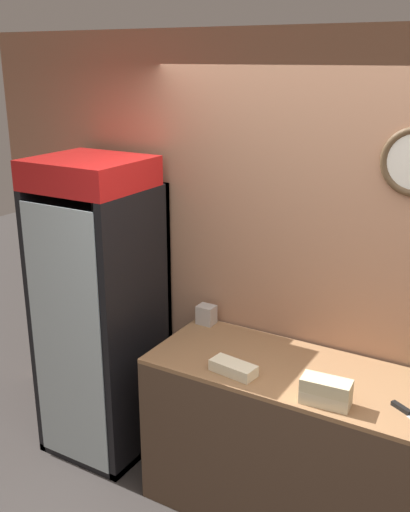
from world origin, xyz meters
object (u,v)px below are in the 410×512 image
(beverage_cooler, at_px, (105,296))
(sandwich_stack_bottom, at_px, (325,398))
(sandwich_stack_middle, at_px, (326,386))
(sandwich_flat_left, at_px, (233,368))
(napkin_dispenser, at_px, (206,315))

(beverage_cooler, bearing_deg, sandwich_stack_bottom, -10.06)
(sandwich_stack_middle, height_order, sandwich_flat_left, sandwich_stack_middle)
(beverage_cooler, relative_size, sandwich_flat_left, 7.47)
(sandwich_stack_bottom, xyz_separation_m, sandwich_flat_left, (-0.52, 0.03, -0.00))
(sandwich_stack_middle, height_order, napkin_dispenser, sandwich_stack_middle)
(beverage_cooler, relative_size, sandwich_stack_middle, 7.90)
(beverage_cooler, height_order, sandwich_stack_middle, beverage_cooler)
(sandwich_stack_bottom, height_order, sandwich_flat_left, sandwich_stack_bottom)
(sandwich_stack_bottom, height_order, sandwich_stack_middle, sandwich_stack_middle)
(beverage_cooler, bearing_deg, sandwich_flat_left, -13.14)
(sandwich_stack_bottom, height_order, napkin_dispenser, napkin_dispenser)
(sandwich_flat_left, bearing_deg, sandwich_stack_middle, -3.57)
(sandwich_stack_middle, distance_m, napkin_dispenser, 1.09)
(sandwich_stack_bottom, bearing_deg, napkin_dispenser, 152.46)
(sandwich_stack_bottom, relative_size, napkin_dispenser, 2.09)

